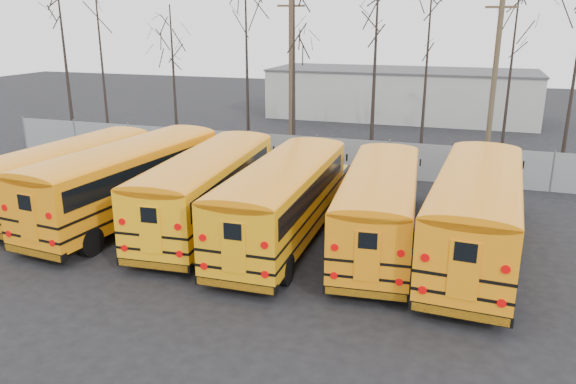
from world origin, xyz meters
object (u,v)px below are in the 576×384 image
(bus_e, at_px, (380,200))
(utility_pole_right, at_px, (494,83))
(bus_a, at_px, (69,169))
(bus_b, at_px, (129,175))
(utility_pole_left, at_px, (291,72))
(bus_c, at_px, (209,183))
(bus_d, at_px, (285,194))
(bus_f, at_px, (477,206))

(bus_e, relative_size, utility_pole_right, 1.19)
(bus_a, bearing_deg, bus_e, 3.24)
(bus_b, bearing_deg, utility_pole_left, 88.32)
(bus_b, relative_size, utility_pole_right, 1.28)
(bus_b, xyz_separation_m, utility_pole_left, (2.07, 15.47, 3.00))
(bus_c, bearing_deg, bus_e, -3.57)
(bus_a, relative_size, bus_e, 0.98)
(bus_b, xyz_separation_m, bus_d, (6.95, -0.25, -0.07))
(bus_b, height_order, utility_pole_right, utility_pole_right)
(bus_b, bearing_deg, bus_a, 176.88)
(bus_a, xyz_separation_m, utility_pole_right, (17.82, 13.03, 3.07))
(bus_a, relative_size, bus_b, 0.90)
(bus_c, relative_size, utility_pole_right, 1.23)
(bus_f, distance_m, utility_pole_right, 13.63)
(utility_pole_left, bearing_deg, bus_a, -134.05)
(utility_pole_left, bearing_deg, bus_d, -96.37)
(bus_a, bearing_deg, utility_pole_right, 40.55)
(bus_c, bearing_deg, bus_d, -12.06)
(bus_d, distance_m, utility_pole_left, 16.74)
(bus_e, xyz_separation_m, utility_pole_left, (-8.38, 15.18, 3.14))
(bus_d, height_order, utility_pole_left, utility_pole_left)
(bus_b, relative_size, bus_c, 1.05)
(utility_pole_right, bearing_deg, bus_d, -122.74)
(bus_a, xyz_separation_m, utility_pole_left, (5.56, 14.91, 3.18))
(bus_c, distance_m, utility_pole_right, 17.41)
(bus_e, bearing_deg, utility_pole_left, 113.90)
(utility_pole_left, bearing_deg, bus_c, -108.01)
(bus_d, relative_size, utility_pole_left, 1.19)
(utility_pole_right, bearing_deg, bus_c, -133.53)
(bus_e, relative_size, bus_f, 0.93)
(bus_f, bearing_deg, bus_e, -176.96)
(bus_b, bearing_deg, bus_d, 3.93)
(bus_b, distance_m, utility_pole_right, 19.96)
(bus_d, bearing_deg, bus_a, 174.58)
(bus_e, bearing_deg, bus_c, 175.40)
(bus_f, distance_m, utility_pole_left, 19.44)
(bus_a, bearing_deg, bus_f, 3.44)
(bus_a, xyz_separation_m, bus_c, (7.05, -0.32, 0.10))
(utility_pole_left, bearing_deg, bus_b, -121.23)
(bus_b, xyz_separation_m, bus_f, (13.83, 0.28, 0.01))
(bus_d, distance_m, bus_e, 3.55)
(bus_a, height_order, bus_d, bus_d)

